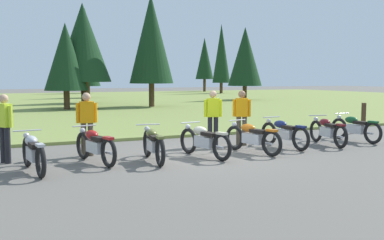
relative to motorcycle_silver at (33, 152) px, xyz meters
The scene contains 16 objects.
ground_plane 4.27m from the motorcycle_silver, ahead, with size 140.00×140.00×0.00m, color #605B54.
grass_moorland 26.18m from the motorcycle_silver, 80.68° to the left, with size 80.00×44.00×0.10m, color olive.
forest_treeline 27.74m from the motorcycle_silver, 80.68° to the left, with size 39.63×28.64×8.66m.
motorcycle_silver is the anchor object (origin of this frame).
motorcycle_red 1.53m from the motorcycle_silver, 17.90° to the left, with size 0.74×2.07×0.88m.
motorcycle_olive 2.81m from the motorcycle_silver, ahead, with size 0.62×2.10×0.88m.
motorcycle_cream 4.22m from the motorcycle_silver, ahead, with size 0.72×2.08×0.88m.
motorcycle_orange 5.69m from the motorcycle_silver, ahead, with size 0.75×2.07×0.88m.
motorcycle_navy 7.08m from the motorcycle_silver, ahead, with size 0.62×2.10×0.88m.
motorcycle_maroon 8.61m from the motorcycle_silver, ahead, with size 0.64×2.09×0.88m.
motorcycle_british_green 9.98m from the motorcycle_silver, ahead, with size 0.62×2.10×0.88m.
rider_with_back_turned 6.35m from the motorcycle_silver, 13.68° to the left, with size 0.47×0.38×1.67m.
rider_checking_bike 1.56m from the motorcycle_silver, 110.07° to the left, with size 0.38×0.48×1.67m.
rider_in_hivis_vest 2.23m from the motorcycle_silver, 46.39° to the left, with size 0.55×0.26×1.67m.
rider_near_row_end 5.64m from the motorcycle_silver, 18.54° to the left, with size 0.53×0.32×1.67m.
trail_marker_post 12.20m from the motorcycle_silver, 11.32° to the left, with size 0.12×0.12×1.11m, color #47331E.
Camera 1 is at (-5.19, -10.74, 2.09)m, focal length 42.81 mm.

